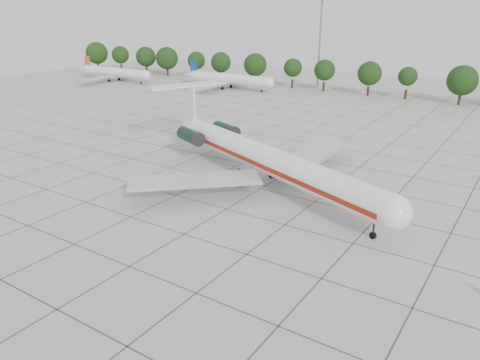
{
  "coord_description": "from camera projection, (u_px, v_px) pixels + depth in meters",
  "views": [
    {
      "loc": [
        29.85,
        -42.41,
        22.96
      ],
      "look_at": [
        0.99,
        1.47,
        3.5
      ],
      "focal_mm": 35.0,
      "sensor_mm": 36.0,
      "label": 1
    }
  ],
  "objects": [
    {
      "name": "ground",
      "position": [
        227.0,
        209.0,
        56.58
      ],
      "size": [
        260.0,
        260.0,
        0.0
      ],
      "primitive_type": "plane",
      "color": "#B0AFA8",
      "rests_on": "ground"
    },
    {
      "name": "apron_joints",
      "position": [
        285.0,
        174.0,
        68.33
      ],
      "size": [
        170.0,
        170.0,
        0.02
      ],
      "primitive_type": "cube",
      "color": "#383838",
      "rests_on": "ground"
    },
    {
      "name": "main_airliner",
      "position": [
        259.0,
        156.0,
        63.77
      ],
      "size": [
        45.53,
        34.34,
        11.08
      ],
      "rotation": [
        0.0,
        0.0,
        -0.39
      ],
      "color": "silver",
      "rests_on": "ground"
    },
    {
      "name": "bg_airliner_a",
      "position": [
        115.0,
        72.0,
        152.82
      ],
      "size": [
        28.24,
        27.2,
        7.4
      ],
      "color": "silver",
      "rests_on": "ground"
    },
    {
      "name": "bg_airliner_b",
      "position": [
        229.0,
        79.0,
        138.58
      ],
      "size": [
        28.24,
        27.2,
        7.4
      ],
      "color": "silver",
      "rests_on": "ground"
    },
    {
      "name": "tree_line",
      "position": [
        370.0,
        74.0,
        127.11
      ],
      "size": [
        249.86,
        8.44,
        10.22
      ],
      "color": "#332114",
      "rests_on": "ground"
    },
    {
      "name": "floodlight_mast",
      "position": [
        320.0,
        38.0,
        139.15
      ],
      "size": [
        1.6,
        1.6,
        25.45
      ],
      "color": "slate",
      "rests_on": "ground"
    }
  ]
}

